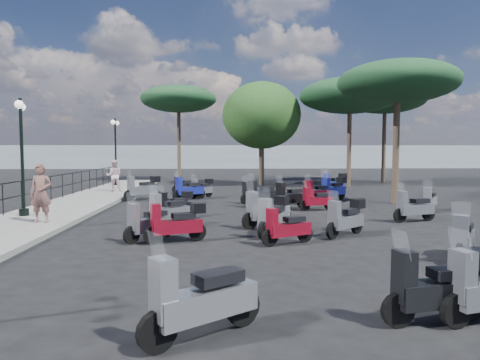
{
  "coord_description": "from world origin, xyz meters",
  "views": [
    {
      "loc": [
        -0.3,
        -14.1,
        2.38
      ],
      "look_at": [
        0.41,
        2.73,
        1.2
      ],
      "focal_mm": 32.0,
      "sensor_mm": 36.0,
      "label": 1
    }
  ],
  "objects_px": {
    "pine_2": "(179,99)",
    "pine_3": "(398,83)",
    "scooter_7": "(175,205)",
    "scooter_26": "(333,189)",
    "scooter_18": "(346,219)",
    "scooter_16": "(438,288)",
    "scooter_20": "(316,193)",
    "scooter_17": "(463,239)",
    "woman": "(41,193)",
    "scooter_21": "(334,183)",
    "scooter_14": "(262,195)",
    "scooter_24": "(414,208)",
    "pine_1": "(385,99)",
    "scooter_2": "(202,189)",
    "scooter_6": "(176,223)",
    "pedestrian_far": "(114,176)",
    "scooter_1": "(168,212)",
    "scooter_0": "(148,223)",
    "lamp_post_2": "(116,147)",
    "scooter_9": "(183,185)",
    "scooter_12": "(266,211)",
    "scooter_5": "(273,217)",
    "scooter_13": "(316,200)",
    "scooter_8": "(188,190)",
    "broadleaf_tree": "(262,116)",
    "pine_0": "(350,96)",
    "scooter_19": "(290,197)",
    "scooter_4": "(200,301)",
    "lamp_post_1": "(22,149)",
    "scooter_25": "(430,201)",
    "scooter_15": "(253,193)",
    "scooter_3": "(143,188)"
  },
  "relations": [
    {
      "from": "lamp_post_1",
      "to": "scooter_25",
      "type": "distance_m",
      "value": 15.01
    },
    {
      "from": "scooter_7",
      "to": "scooter_26",
      "type": "bearing_deg",
      "value": -94.8
    },
    {
      "from": "scooter_2",
      "to": "scooter_17",
      "type": "bearing_deg",
      "value": 157.16
    },
    {
      "from": "scooter_8",
      "to": "scooter_12",
      "type": "height_order",
      "value": "scooter_12"
    },
    {
      "from": "scooter_14",
      "to": "scooter_16",
      "type": "relative_size",
      "value": 0.92
    },
    {
      "from": "scooter_14",
      "to": "scooter_0",
      "type": "bearing_deg",
      "value": 116.05
    },
    {
      "from": "scooter_6",
      "to": "pine_1",
      "type": "xyz_separation_m",
      "value": [
        13.08,
        20.09,
        5.57
      ]
    },
    {
      "from": "scooter_2",
      "to": "scooter_6",
      "type": "xyz_separation_m",
      "value": [
        -0.17,
        -10.31,
        0.03
      ]
    },
    {
      "from": "scooter_20",
      "to": "scooter_17",
      "type": "bearing_deg",
      "value": 151.52
    },
    {
      "from": "pedestrian_far",
      "to": "scooter_1",
      "type": "xyz_separation_m",
      "value": [
        4.18,
        -10.14,
        -0.53
      ]
    },
    {
      "from": "scooter_2",
      "to": "scooter_24",
      "type": "bearing_deg",
      "value": 175.08
    },
    {
      "from": "scooter_0",
      "to": "scooter_20",
      "type": "relative_size",
      "value": 0.89
    },
    {
      "from": "scooter_20",
      "to": "pine_3",
      "type": "height_order",
      "value": "pine_3"
    },
    {
      "from": "scooter_21",
      "to": "scooter_25",
      "type": "bearing_deg",
      "value": 166.8
    },
    {
      "from": "scooter_7",
      "to": "scooter_26",
      "type": "height_order",
      "value": "scooter_26"
    },
    {
      "from": "lamp_post_2",
      "to": "scooter_7",
      "type": "relative_size",
      "value": 3.43
    },
    {
      "from": "pedestrian_far",
      "to": "scooter_13",
      "type": "distance_m",
      "value": 11.72
    },
    {
      "from": "scooter_13",
      "to": "pine_0",
      "type": "height_order",
      "value": "pine_0"
    },
    {
      "from": "scooter_9",
      "to": "pine_2",
      "type": "bearing_deg",
      "value": -26.22
    },
    {
      "from": "lamp_post_1",
      "to": "pedestrian_far",
      "type": "bearing_deg",
      "value": 63.74
    },
    {
      "from": "lamp_post_2",
      "to": "scooter_5",
      "type": "xyz_separation_m",
      "value": [
        8.21,
        -15.84,
        -2.04
      ]
    },
    {
      "from": "woman",
      "to": "scooter_25",
      "type": "xyz_separation_m",
      "value": [
        13.62,
        2.83,
        -0.63
      ]
    },
    {
      "from": "scooter_13",
      "to": "pine_3",
      "type": "height_order",
      "value": "pine_3"
    },
    {
      "from": "pine_2",
      "to": "scooter_26",
      "type": "bearing_deg",
      "value": -57.12
    },
    {
      "from": "scooter_0",
      "to": "scooter_18",
      "type": "xyz_separation_m",
      "value": [
        5.36,
        0.34,
        0.04
      ]
    },
    {
      "from": "pine_2",
      "to": "pine_3",
      "type": "xyz_separation_m",
      "value": [
        10.96,
        -14.61,
        -0.95
      ]
    },
    {
      "from": "scooter_1",
      "to": "scooter_8",
      "type": "xyz_separation_m",
      "value": [
        0.04,
        7.29,
        0.01
      ]
    },
    {
      "from": "woman",
      "to": "scooter_21",
      "type": "relative_size",
      "value": 1.11
    },
    {
      "from": "scooter_0",
      "to": "scooter_19",
      "type": "bearing_deg",
      "value": -87.92
    },
    {
      "from": "scooter_13",
      "to": "broadleaf_tree",
      "type": "distance_m",
      "value": 13.01
    },
    {
      "from": "scooter_8",
      "to": "broadleaf_tree",
      "type": "bearing_deg",
      "value": -61.41
    },
    {
      "from": "pine_2",
      "to": "scooter_13",
      "type": "bearing_deg",
      "value": -67.06
    },
    {
      "from": "scooter_2",
      "to": "scooter_25",
      "type": "height_order",
      "value": "scooter_25"
    },
    {
      "from": "scooter_25",
      "to": "pine_1",
      "type": "bearing_deg",
      "value": -67.42
    },
    {
      "from": "scooter_13",
      "to": "scooter_20",
      "type": "distance_m",
      "value": 2.17
    },
    {
      "from": "scooter_24",
      "to": "pine_1",
      "type": "bearing_deg",
      "value": -35.52
    },
    {
      "from": "scooter_9",
      "to": "scooter_14",
      "type": "height_order",
      "value": "scooter_14"
    },
    {
      "from": "scooter_15",
      "to": "pine_0",
      "type": "bearing_deg",
      "value": -77.82
    },
    {
      "from": "scooter_21",
      "to": "lamp_post_1",
      "type": "bearing_deg",
      "value": 97.88
    },
    {
      "from": "scooter_3",
      "to": "scooter_0",
      "type": "bearing_deg",
      "value": 154.98
    },
    {
      "from": "scooter_9",
      "to": "scooter_12",
      "type": "distance_m",
      "value": 11.41
    },
    {
      "from": "scooter_2",
      "to": "pine_3",
      "type": "xyz_separation_m",
      "value": [
        8.66,
        -2.72,
        4.84
      ]
    },
    {
      "from": "scooter_18",
      "to": "scooter_16",
      "type": "bearing_deg",
      "value": 135.89
    },
    {
      "from": "pine_0",
      "to": "pine_2",
      "type": "xyz_separation_m",
      "value": [
        -11.57,
        5.6,
        0.39
      ]
    },
    {
      "from": "scooter_7",
      "to": "scooter_21",
      "type": "relative_size",
      "value": 0.75
    },
    {
      "from": "pine_1",
      "to": "scooter_12",
      "type": "bearing_deg",
      "value": -120.32
    },
    {
      "from": "woman",
      "to": "pine_1",
      "type": "distance_m",
      "value": 25.38
    },
    {
      "from": "scooter_4",
      "to": "scooter_19",
      "type": "xyz_separation_m",
      "value": [
        3.0,
        11.72,
        -0.01
      ]
    },
    {
      "from": "scooter_25",
      "to": "scooter_26",
      "type": "bearing_deg",
      "value": -16.24
    },
    {
      "from": "scooter_6",
      "to": "scooter_9",
      "type": "height_order",
      "value": "scooter_6"
    }
  ]
}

